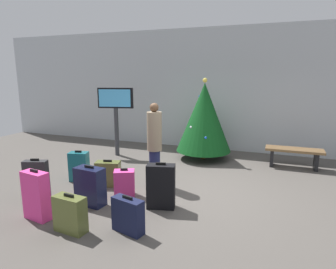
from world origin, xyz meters
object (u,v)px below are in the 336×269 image
flight_info_kiosk (116,108)px  suitcase_5 (124,183)px  traveller_0 (154,142)px  suitcase_2 (70,214)px  suitcase_3 (36,196)px  suitcase_4 (90,186)px  suitcase_0 (161,186)px  suitcase_6 (128,215)px  holiday_tree (204,117)px  suitcase_1 (37,180)px  suitcase_7 (79,166)px  suitcase_8 (108,174)px  waiting_bench (294,154)px

flight_info_kiosk → suitcase_5: flight_info_kiosk is taller
traveller_0 → suitcase_2: (-0.41, -2.14, -0.63)m
suitcase_2 → suitcase_3: 0.76m
suitcase_4 → suitcase_0: bearing=15.3°
suitcase_4 → suitcase_5: (0.38, 0.54, -0.09)m
traveller_0 → suitcase_6: 2.01m
traveller_0 → suitcase_2: size_ratio=2.94×
holiday_tree → suitcase_6: holiday_tree is taller
traveller_0 → suitcase_0: traveller_0 is taller
traveller_0 → suitcase_3: traveller_0 is taller
traveller_0 → flight_info_kiosk: bearing=137.9°
holiday_tree → suitcase_5: holiday_tree is taller
holiday_tree → suitcase_3: (-1.64, -4.21, -0.75)m
suitcase_1 → suitcase_5: suitcase_1 is taller
suitcase_3 → suitcase_7: (-0.45, 1.65, -0.07)m
suitcase_2 → suitcase_4: suitcase_4 is taller
holiday_tree → suitcase_8: (-1.36, -2.60, -0.88)m
holiday_tree → suitcase_8: holiday_tree is taller
suitcase_4 → waiting_bench: bearing=45.8°
flight_info_kiosk → suitcase_0: flight_info_kiosk is taller
suitcase_3 → waiting_bench: bearing=47.4°
waiting_bench → suitcase_7: suitcase_7 is taller
suitcase_2 → suitcase_7: bearing=123.9°
holiday_tree → traveller_0: holiday_tree is taller
suitcase_7 → suitcase_6: bearing=-37.1°
suitcase_6 → suitcase_7: size_ratio=0.83×
traveller_0 → suitcase_1: 2.30m
suitcase_0 → suitcase_5: suitcase_0 is taller
suitcase_1 → suitcase_8: size_ratio=1.39×
flight_info_kiosk → suitcase_7: (0.28, -2.07, -1.03)m
suitcase_0 → suitcase_3: 1.98m
traveller_0 → suitcase_0: (0.52, -0.96, -0.52)m
flight_info_kiosk → waiting_bench: size_ratio=1.42×
suitcase_2 → suitcase_3: size_ratio=0.71×
suitcase_1 → suitcase_7: suitcase_1 is taller
holiday_tree → suitcase_5: (-0.78, -2.95, -0.88)m
suitcase_4 → suitcase_2: bearing=-73.2°
suitcase_8 → suitcase_3: bearing=-99.9°
suitcase_2 → suitcase_5: 1.39m
suitcase_5 → suitcase_6: size_ratio=0.98×
suitcase_4 → suitcase_5: bearing=55.0°
holiday_tree → suitcase_1: bearing=-121.8°
flight_info_kiosk → suitcase_3: bearing=-78.8°
suitcase_1 → suitcase_4: suitcase_1 is taller
holiday_tree → waiting_bench: 2.39m
suitcase_1 → suitcase_4: 1.08m
holiday_tree → suitcase_8: size_ratio=3.96×
holiday_tree → suitcase_6: bearing=-91.6°
traveller_0 → suitcase_8: bearing=-155.7°
waiting_bench → traveller_0: size_ratio=0.79×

